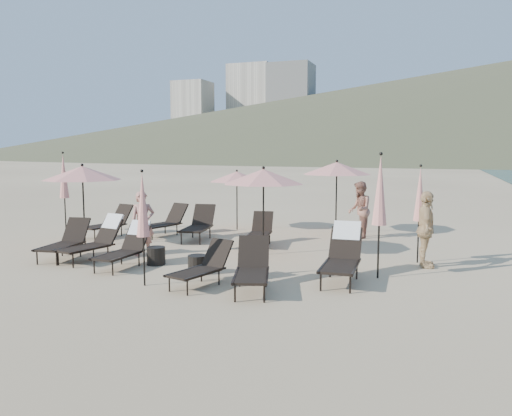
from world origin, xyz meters
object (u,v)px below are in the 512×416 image
(lounger_7, at_px, (165,221))
(side_table_1, at_px, (198,264))
(lounger_9, at_px, (260,231))
(side_table_0, at_px, (156,256))
(umbrella_closed_2, at_px, (64,176))
(lounger_5, at_px, (343,254))
(lounger_2, at_px, (126,246))
(lounger_6, at_px, (109,222))
(umbrella_open_2, at_px, (237,177))
(umbrella_closed_3, at_px, (380,191))
(lounger_0, at_px, (65,241))
(umbrella_open_0, at_px, (82,173))
(beachgoer_c, at_px, (426,229))
(lounger_3, at_px, (203,266))
(lounger_4, at_px, (252,268))
(lounger_8, at_px, (199,224))
(umbrella_open_3, at_px, (337,168))
(umbrella_closed_0, at_px, (143,205))
(umbrella_open_1, at_px, (263,177))
(umbrella_closed_1, at_px, (420,195))
(beachgoer_b, at_px, (359,210))
(beachgoer_a, at_px, (143,223))
(lounger_1, at_px, (95,239))

(lounger_7, relative_size, side_table_1, 4.28)
(lounger_9, distance_m, side_table_0, 3.47)
(umbrella_closed_2, distance_m, side_table_0, 6.40)
(lounger_5, relative_size, lounger_7, 1.03)
(lounger_2, bearing_deg, lounger_6, 132.60)
(umbrella_open_2, relative_size, umbrella_closed_3, 0.78)
(lounger_0, height_order, lounger_9, lounger_0)
(lounger_7, height_order, umbrella_open_0, umbrella_open_0)
(lounger_2, height_order, umbrella_closed_3, umbrella_closed_3)
(lounger_6, bearing_deg, beachgoer_c, 6.78)
(lounger_3, bearing_deg, lounger_2, 174.67)
(lounger_4, distance_m, beachgoer_c, 4.43)
(lounger_8, xyz_separation_m, side_table_0, (0.58, -3.36, -0.26))
(lounger_6, relative_size, umbrella_open_3, 0.74)
(lounger_2, distance_m, umbrella_closed_0, 2.14)
(lounger_4, height_order, umbrella_open_3, umbrella_open_3)
(lounger_8, bearing_deg, lounger_3, -72.51)
(umbrella_open_0, relative_size, side_table_1, 5.49)
(umbrella_open_1, relative_size, umbrella_closed_1, 0.97)
(umbrella_closed_1, bearing_deg, umbrella_open_0, -173.62)
(umbrella_closed_0, xyz_separation_m, beachgoer_b, (3.14, 7.03, -0.73))
(lounger_5, bearing_deg, lounger_6, 157.46)
(lounger_9, relative_size, beachgoer_a, 1.00)
(lounger_5, xyz_separation_m, side_table_0, (-4.38, -0.08, -0.34))
(umbrella_closed_0, height_order, umbrella_closed_1, umbrella_closed_1)
(lounger_9, relative_size, umbrella_open_2, 0.81)
(lounger_3, height_order, umbrella_closed_0, umbrella_closed_0)
(umbrella_closed_1, xyz_separation_m, side_table_0, (-5.76, -2.36, -1.42))
(lounger_1, distance_m, lounger_3, 3.75)
(lounger_4, distance_m, lounger_9, 4.65)
(lounger_1, relative_size, lounger_4, 1.03)
(lounger_3, xyz_separation_m, umbrella_open_2, (-2.10, 6.87, 1.41))
(beachgoer_b, distance_m, beachgoer_c, 3.98)
(umbrella_closed_2, bearing_deg, lounger_6, -5.79)
(lounger_6, height_order, umbrella_open_0, umbrella_open_0)
(beachgoer_b, bearing_deg, umbrella_closed_2, -88.75)
(lounger_2, height_order, side_table_1, lounger_2)
(lounger_3, xyz_separation_m, beachgoer_a, (-2.75, 2.14, 0.43))
(lounger_3, bearing_deg, side_table_1, 137.51)
(umbrella_open_1, bearing_deg, umbrella_closed_0, -108.55)
(lounger_7, bearing_deg, lounger_0, -82.84)
(lounger_8, bearing_deg, beachgoer_b, 13.72)
(lounger_4, xyz_separation_m, umbrella_closed_3, (2.15, 1.78, 1.39))
(lounger_6, distance_m, beachgoer_b, 7.80)
(lounger_0, height_order, umbrella_open_1, umbrella_open_1)
(lounger_7, height_order, umbrella_open_2, umbrella_open_2)
(umbrella_closed_3, bearing_deg, lounger_0, -174.75)
(lounger_1, bearing_deg, side_table_0, 12.97)
(umbrella_closed_3, bearing_deg, side_table_1, -165.50)
(umbrella_open_1, xyz_separation_m, beachgoer_c, (3.95, -0.03, -1.14))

